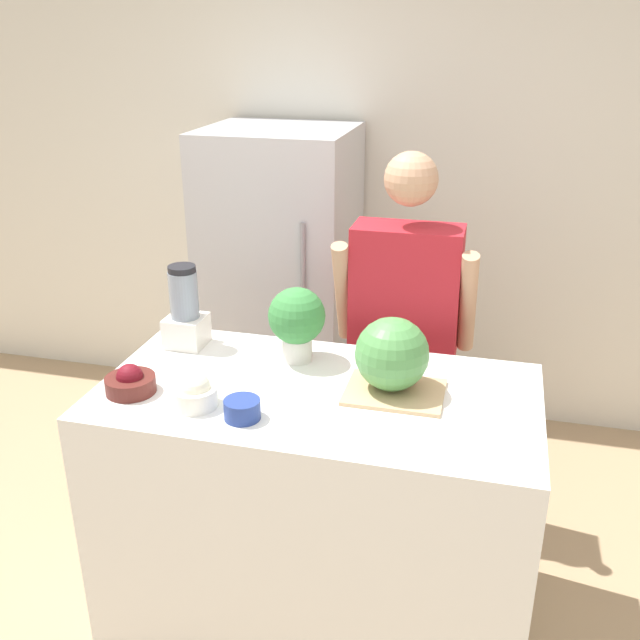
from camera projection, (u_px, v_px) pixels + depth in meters
wall_back at (396, 190)px, 3.92m from camera, size 8.00×0.06×2.60m
counter_island at (317, 502)px, 2.68m from camera, size 1.54×0.81×0.96m
refrigerator at (282, 286)px, 3.86m from camera, size 0.74×0.74×1.67m
person at (403, 343)px, 3.11m from camera, size 0.60×0.27×1.69m
cutting_board at (395, 392)px, 2.47m from camera, size 0.34×0.26×0.01m
watermelon at (392, 354)px, 2.44m from camera, size 0.26×0.26×0.26m
bowl_cherries at (130, 382)px, 2.47m from camera, size 0.17×0.17×0.10m
bowl_cream at (195, 393)px, 2.38m from camera, size 0.15×0.15×0.12m
bowl_small_blue at (242, 409)px, 2.31m from camera, size 0.12×0.12×0.07m
blender at (185, 312)px, 2.80m from camera, size 0.15×0.15×0.33m
potted_plant at (297, 319)px, 2.66m from camera, size 0.22×0.22×0.29m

